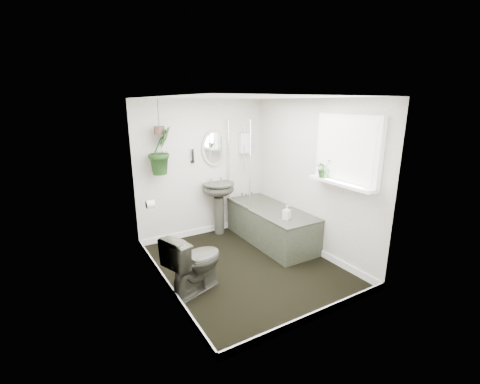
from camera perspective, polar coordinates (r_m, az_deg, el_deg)
floor at (r=4.70m, az=0.95°, el=-12.99°), size 2.30×2.80×0.02m
ceiling at (r=4.13m, az=1.10°, el=16.61°), size 2.30×2.80×0.02m
wall_back at (r=5.49m, az=-6.71°, el=4.05°), size 2.30×0.02×2.30m
wall_front at (r=3.20m, az=14.34°, el=-4.74°), size 2.30×0.02×2.30m
wall_left at (r=3.81m, az=-14.03°, el=-1.45°), size 0.02×2.80×2.30m
wall_right at (r=4.95m, az=12.56°, el=2.54°), size 0.02×2.80×2.30m
skirting at (r=4.67m, az=0.96°, el=-12.34°), size 2.30×2.80×0.10m
bathtub at (r=5.35m, az=5.52°, el=-5.81°), size 0.72×1.72×0.58m
bath_screen at (r=5.30m, az=-0.23°, el=5.19°), size 0.04×0.72×1.40m
shower_box at (r=5.73m, az=0.87°, el=8.70°), size 0.20×0.10×0.35m
oval_mirror at (r=5.48m, az=-4.55°, el=7.81°), size 0.46×0.03×0.62m
wall_sconce at (r=5.33m, az=-8.37°, el=6.38°), size 0.04×0.04×0.22m
toilet_roll_holder at (r=4.55m, az=-15.67°, el=-2.10°), size 0.11×0.11×0.11m
window_recess at (r=4.34m, az=18.56°, el=7.01°), size 0.08×1.00×0.90m
window_sill at (r=4.36m, az=17.48°, el=1.52°), size 0.18×1.00×0.04m
window_blinds at (r=4.30m, az=18.16°, el=6.99°), size 0.01×0.86×0.76m
toilet at (r=4.01m, az=-8.02°, el=-12.14°), size 0.84×0.65×0.76m
pedestal_sink at (r=5.60m, az=-3.74°, el=-2.91°), size 0.57×0.49×0.93m
sill_plant at (r=4.52m, az=14.68°, el=4.12°), size 0.24×0.21×0.26m
hanging_plant at (r=5.02m, az=-13.92°, el=7.17°), size 0.50×0.46×0.72m
soap_bottle at (r=4.76m, az=8.30°, el=-3.59°), size 0.13×0.13×0.21m
hanging_pot at (r=4.99m, az=-14.15°, el=10.58°), size 0.16×0.16×0.12m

